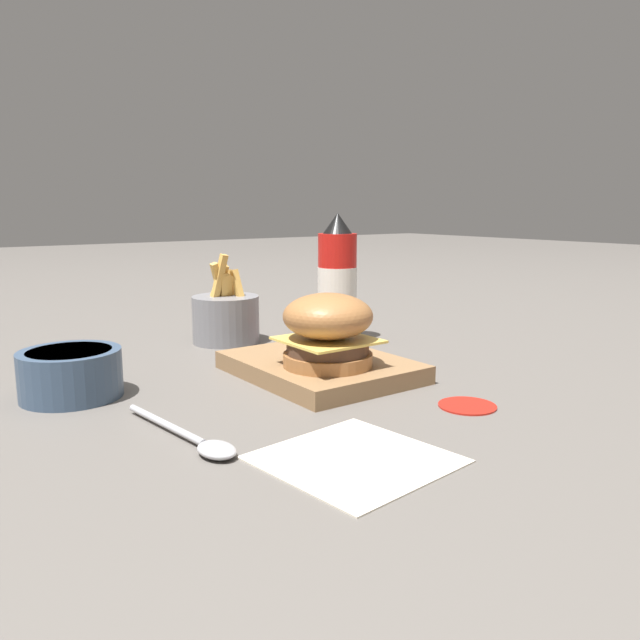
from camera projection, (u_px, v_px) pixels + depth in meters
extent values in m
plane|color=#5B5651|center=(356.00, 366.00, 0.85)|extent=(6.00, 6.00, 0.00)
cube|color=olive|center=(320.00, 367.00, 0.80)|extent=(0.23, 0.18, 0.02)
cylinder|color=#9E6638|center=(328.00, 359.00, 0.76)|extent=(0.11, 0.11, 0.02)
cylinder|color=#4C3323|center=(328.00, 347.00, 0.76)|extent=(0.10, 0.10, 0.01)
cube|color=#EAC656|center=(328.00, 340.00, 0.75)|extent=(0.10, 0.10, 0.00)
ellipsoid|color=#9E6638|center=(328.00, 316.00, 0.75)|extent=(0.11, 0.11, 0.06)
cylinder|color=red|center=(337.00, 287.00, 1.00)|extent=(0.06, 0.06, 0.17)
cylinder|color=white|center=(337.00, 289.00, 1.00)|extent=(0.06, 0.06, 0.07)
cone|color=black|center=(338.00, 223.00, 0.98)|extent=(0.05, 0.05, 0.03)
cylinder|color=slate|center=(226.00, 319.00, 0.99)|extent=(0.11, 0.11, 0.07)
cube|color=gold|center=(217.00, 289.00, 0.99)|extent=(0.03, 0.03, 0.08)
cube|color=gold|center=(223.00, 294.00, 0.98)|extent=(0.02, 0.01, 0.07)
cube|color=gold|center=(228.00, 293.00, 0.99)|extent=(0.03, 0.02, 0.07)
cube|color=gold|center=(224.00, 294.00, 0.99)|extent=(0.02, 0.03, 0.07)
cube|color=gold|center=(239.00, 292.00, 0.98)|extent=(0.03, 0.02, 0.07)
cube|color=gold|center=(220.00, 288.00, 0.98)|extent=(0.02, 0.04, 0.08)
cube|color=gold|center=(233.00, 291.00, 1.00)|extent=(0.03, 0.02, 0.07)
cube|color=gold|center=(228.00, 288.00, 1.01)|extent=(0.02, 0.02, 0.08)
cube|color=gold|center=(218.00, 285.00, 0.97)|extent=(0.03, 0.03, 0.10)
cylinder|color=#384C66|center=(71.00, 374.00, 0.71)|extent=(0.11, 0.11, 0.05)
cylinder|color=#CC4C33|center=(69.00, 353.00, 0.70)|extent=(0.09, 0.09, 0.01)
cylinder|color=#B2B2B7|center=(165.00, 424.00, 0.61)|extent=(0.14, 0.02, 0.01)
ellipsoid|color=#B2B2B7|center=(217.00, 450.00, 0.54)|extent=(0.05, 0.03, 0.01)
cylinder|color=#B21E14|center=(467.00, 405.00, 0.68)|extent=(0.06, 0.06, 0.00)
cube|color=beige|center=(355.00, 458.00, 0.53)|extent=(0.16, 0.16, 0.00)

